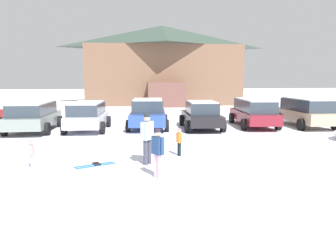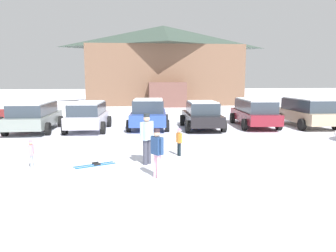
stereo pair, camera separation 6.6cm
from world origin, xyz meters
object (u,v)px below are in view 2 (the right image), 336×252
skier_child_in_pink_snowsuit (31,153)px  skier_child_in_orange_jacket (179,141)px  ski_lodge (163,64)px  parked_grey_wagon (34,115)px  pair_of_skis (95,165)px  parked_maroon_van (254,112)px  parked_beige_suv (307,111)px  parked_black_sedan (202,115)px  skier_adult_in_blue_parka (147,136)px  parked_white_suv (88,115)px  skier_teen_in_navy_coat (157,151)px  parked_blue_hatchback (149,113)px

skier_child_in_pink_snowsuit → skier_child_in_orange_jacket: 4.95m
ski_lodge → parked_grey_wagon: (-9.10, -19.38, -3.50)m
pair_of_skis → parked_maroon_van: bearing=42.1°
parked_beige_suv → pair_of_skis: size_ratio=3.38×
parked_grey_wagon → parked_black_sedan: parked_grey_wagon is taller
parked_black_sedan → parked_beige_suv: size_ratio=0.94×
parked_black_sedan → skier_adult_in_blue_parka: bearing=-116.0°
parked_grey_wagon → parked_black_sedan: size_ratio=1.09×
parked_white_suv → skier_child_in_orange_jacket: (3.92, -6.36, -0.28)m
skier_child_in_pink_snowsuit → pair_of_skis: skier_child_in_pink_snowsuit is taller
ski_lodge → skier_teen_in_navy_coat: size_ratio=12.13×
parked_blue_hatchback → skier_child_in_orange_jacket: bearing=-84.6°
parked_blue_hatchback → parked_maroon_van: (6.14, -0.12, 0.04)m
skier_child_in_pink_snowsuit → skier_child_in_orange_jacket: bearing=12.6°
skier_adult_in_blue_parka → parked_white_suv: bearing=110.0°
parked_blue_hatchback → parked_beige_suv: parked_blue_hatchback is taller
skier_child_in_orange_jacket → skier_adult_in_blue_parka: bearing=-140.2°
parked_grey_wagon → parked_beige_suv: size_ratio=1.02×
parked_maroon_van → skier_teen_in_navy_coat: (-6.54, -9.21, -0.08)m
parked_white_suv → parked_grey_wagon: bearing=177.1°
skier_child_in_pink_snowsuit → parked_maroon_van: bearing=36.7°
parked_beige_suv → skier_child_in_orange_jacket: size_ratio=4.57×
parked_white_suv → parked_beige_suv: parked_beige_suv is taller
parked_black_sedan → parked_beige_suv: bearing=0.4°
parked_white_suv → skier_teen_in_navy_coat: (2.88, -8.95, -0.04)m
parked_blue_hatchback → parked_maroon_van: size_ratio=0.89×
parked_blue_hatchback → ski_lodge: bearing=81.1°
parked_black_sedan → skier_child_in_orange_jacket: (-2.27, -6.16, -0.23)m
parked_maroon_van → parked_beige_suv: parked_beige_suv is taller
parked_black_sedan → skier_teen_in_navy_coat: bearing=-110.8°
parked_grey_wagon → parked_beige_suv: 15.22m
parked_white_suv → pair_of_skis: bearing=-82.1°
parked_grey_wagon → parked_white_suv: 2.81m
skier_teen_in_navy_coat → skier_adult_in_blue_parka: bearing=96.9°
skier_adult_in_blue_parka → pair_of_skis: bearing=178.1°
parked_beige_suv → ski_lodge: bearing=107.3°
parked_blue_hatchback → pair_of_skis: (-2.26, -7.71, -0.81)m
parked_black_sedan → parked_beige_suv: (6.21, 0.04, 0.11)m
parked_beige_suv → pair_of_skis: bearing=-147.8°
parked_white_suv → skier_child_in_orange_jacket: 7.48m
parked_beige_suv → skier_adult_in_blue_parka: bearing=-143.4°
ski_lodge → pair_of_skis: bearing=-101.1°
parked_black_sedan → pair_of_skis: parked_black_sedan is taller
parked_blue_hatchback → parked_black_sedan: (2.92, -0.58, -0.05)m
parked_blue_hatchback → parked_beige_suv: size_ratio=0.96×
skier_child_in_pink_snowsuit → parked_beige_suv: bearing=28.7°
parked_grey_wagon → parked_white_suv: parked_grey_wagon is taller
parked_white_suv → skier_adult_in_blue_parka: skier_adult_in_blue_parka is taller
ski_lodge → skier_child_in_pink_snowsuit: bearing=-105.0°
parked_black_sedan → pair_of_skis: (-5.18, -7.13, -0.76)m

